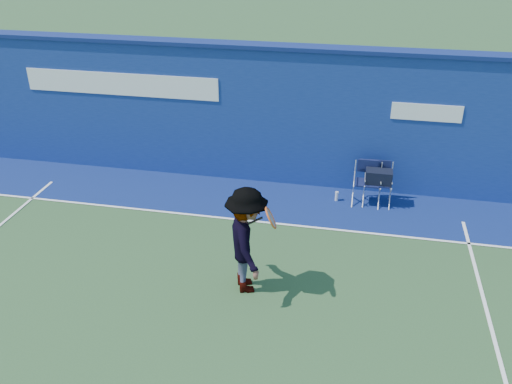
% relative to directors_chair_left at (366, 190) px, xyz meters
% --- Properties ---
extents(ground, '(80.00, 80.00, 0.00)m').
position_rel_directors_chair_left_xyz_m(ground, '(-2.56, -4.43, -0.30)').
color(ground, '#2A4B28').
rests_on(ground, ground).
extents(stadium_wall, '(24.00, 0.50, 3.08)m').
position_rel_directors_chair_left_xyz_m(stadium_wall, '(-2.56, 0.77, 1.25)').
color(stadium_wall, navy).
rests_on(stadium_wall, ground).
extents(out_of_bounds_strip, '(24.00, 1.80, 0.01)m').
position_rel_directors_chair_left_xyz_m(out_of_bounds_strip, '(-2.56, -0.33, -0.30)').
color(out_of_bounds_strip, navy).
rests_on(out_of_bounds_strip, ground).
extents(court_lines, '(24.00, 12.00, 0.01)m').
position_rel_directors_chair_left_xyz_m(court_lines, '(-2.56, -3.83, -0.29)').
color(court_lines, white).
rests_on(court_lines, out_of_bounds_strip).
extents(directors_chair_left, '(0.54, 0.50, 0.91)m').
position_rel_directors_chair_left_xyz_m(directors_chair_left, '(0.00, 0.00, 0.00)').
color(directors_chair_left, silver).
rests_on(directors_chair_left, ground).
extents(directors_chair_right, '(0.54, 0.49, 0.91)m').
position_rel_directors_chair_left_xyz_m(directors_chair_right, '(0.22, 0.02, 0.08)').
color(directors_chair_right, silver).
rests_on(directors_chair_right, ground).
extents(water_bottle, '(0.07, 0.07, 0.21)m').
position_rel_directors_chair_left_xyz_m(water_bottle, '(-0.61, -0.02, -0.19)').
color(water_bottle, silver).
rests_on(water_bottle, ground).
extents(tennis_player, '(1.07, 1.34, 1.82)m').
position_rel_directors_chair_left_xyz_m(tennis_player, '(-1.85, -3.32, 0.61)').
color(tennis_player, '#EA4738').
rests_on(tennis_player, ground).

